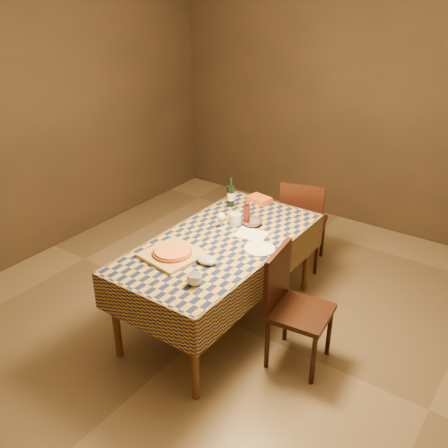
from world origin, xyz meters
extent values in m
plane|color=brown|center=(0.00, 0.00, 0.00)|extent=(5.00, 5.00, 0.00)
cube|color=#34271D|center=(0.00, 2.50, 1.35)|extent=(4.50, 0.10, 2.70)
cube|color=#34271D|center=(-2.25, 0.00, 1.35)|extent=(0.10, 5.00, 2.70)
cylinder|color=brown|center=(-0.38, -0.83, 0.38)|extent=(0.06, 0.06, 0.75)
cylinder|color=brown|center=(0.38, -0.83, 0.38)|extent=(0.06, 0.06, 0.75)
cylinder|color=brown|center=(-0.38, 0.83, 0.38)|extent=(0.06, 0.06, 0.75)
cylinder|color=brown|center=(0.38, 0.83, 0.38)|extent=(0.06, 0.06, 0.75)
cube|color=brown|center=(0.00, 0.00, 0.74)|extent=(0.90, 1.80, 0.03)
cube|color=brown|center=(0.00, 0.00, 0.76)|extent=(0.92, 1.82, 0.02)
cube|color=brown|center=(0.00, -0.92, 0.62)|extent=(0.94, 0.01, 0.30)
cube|color=brown|center=(0.00, 0.92, 0.62)|extent=(0.94, 0.01, 0.30)
cube|color=brown|center=(-0.47, 0.00, 0.62)|extent=(0.01, 1.84, 0.30)
cube|color=brown|center=(0.47, 0.00, 0.62)|extent=(0.01, 1.84, 0.30)
cube|color=tan|center=(-0.15, -0.41, 0.78)|extent=(0.45, 0.45, 0.02)
cylinder|color=#993C19|center=(-0.15, -0.41, 0.80)|extent=(0.38, 0.38, 0.02)
cylinder|color=orange|center=(-0.15, -0.41, 0.82)|extent=(0.34, 0.34, 0.01)
cylinder|color=#471410|center=(0.02, 0.35, 0.86)|extent=(0.05, 0.05, 0.19)
sphere|color=#471410|center=(0.02, 0.35, 0.98)|extent=(0.04, 0.04, 0.04)
imported|color=#5F4850|center=(0.06, 0.38, 0.80)|extent=(0.17, 0.17, 0.05)
cylinder|color=white|center=(-0.12, 0.18, 0.77)|extent=(0.06, 0.06, 0.00)
cylinder|color=white|center=(-0.12, 0.18, 0.81)|extent=(0.01, 0.01, 0.07)
sphere|color=white|center=(-0.12, 0.18, 0.88)|extent=(0.07, 0.07, 0.07)
ellipsoid|color=#44080C|center=(-0.12, 0.18, 0.87)|extent=(0.05, 0.05, 0.03)
cylinder|color=black|center=(-0.31, 0.60, 0.87)|extent=(0.07, 0.07, 0.20)
cylinder|color=black|center=(-0.31, 0.60, 1.01)|extent=(0.03, 0.03, 0.08)
cylinder|color=beige|center=(-0.31, 0.60, 0.87)|extent=(0.07, 0.07, 0.07)
cylinder|color=silver|center=(-0.07, 0.33, 0.82)|extent=(0.14, 0.14, 0.09)
cube|color=#D0541B|center=(-0.14, 0.83, 0.80)|extent=(0.22, 0.17, 0.05)
cylinder|color=white|center=(0.33, 0.06, 0.78)|extent=(0.27, 0.27, 0.01)
imported|color=silver|center=(0.22, -0.61, 0.81)|extent=(0.11, 0.11, 0.08)
cube|color=white|center=(0.14, 0.24, 0.77)|extent=(0.28, 0.23, 0.00)
ellipsoid|color=#90A0B8|center=(0.11, -0.33, 0.79)|extent=(0.19, 0.16, 0.05)
cube|color=black|center=(0.12, 1.27, 0.45)|extent=(0.52, 0.52, 0.04)
cube|color=black|center=(0.17, 1.07, 0.70)|extent=(0.41, 0.15, 0.46)
cylinder|color=black|center=(0.24, 1.49, 0.21)|extent=(0.04, 0.04, 0.43)
cylinder|color=black|center=(-0.10, 1.39, 0.21)|extent=(0.04, 0.04, 0.43)
cylinder|color=black|center=(0.34, 1.14, 0.21)|extent=(0.04, 0.04, 0.43)
cylinder|color=black|center=(-0.01, 1.04, 0.21)|extent=(0.04, 0.04, 0.43)
cube|color=black|center=(0.78, -0.08, 0.45)|extent=(0.46, 0.46, 0.04)
cube|color=black|center=(0.58, -0.10, 0.70)|extent=(0.08, 0.42, 0.46)
cylinder|color=black|center=(0.98, -0.24, 0.21)|extent=(0.04, 0.04, 0.43)
cylinder|color=black|center=(0.94, 0.12, 0.21)|extent=(0.04, 0.04, 0.43)
cylinder|color=black|center=(0.62, -0.28, 0.21)|extent=(0.04, 0.04, 0.43)
cylinder|color=black|center=(0.58, 0.08, 0.21)|extent=(0.04, 0.04, 0.43)
camera|label=1|loc=(2.04, -2.84, 2.68)|focal=40.00mm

